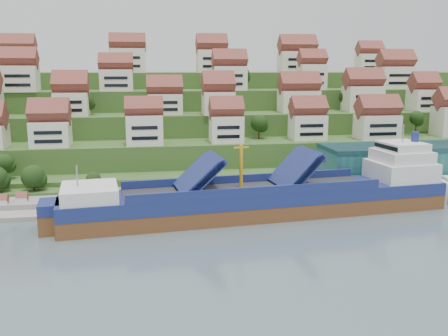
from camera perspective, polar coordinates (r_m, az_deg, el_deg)
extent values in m
plane|color=slate|center=(114.66, 4.13, -5.18)|extent=(300.00, 300.00, 0.00)
cube|color=gray|center=(133.98, 10.99, -2.46)|extent=(180.00, 14.00, 2.20)
cube|color=gray|center=(127.17, -23.69, -4.23)|extent=(45.00, 20.00, 1.00)
cube|color=#2D4C1E|center=(196.99, -1.69, 2.36)|extent=(260.00, 128.00, 4.00)
cube|color=#2D4C1E|center=(201.40, -1.89, 3.56)|extent=(260.00, 118.00, 11.00)
cube|color=#2D4C1E|center=(208.84, -2.18, 4.80)|extent=(260.00, 102.00, 18.00)
cube|color=#2D4C1E|center=(216.39, -2.46, 5.96)|extent=(260.00, 86.00, 25.00)
cube|color=#2D4C1E|center=(225.04, -2.74, 6.92)|extent=(260.00, 68.00, 31.00)
cube|color=white|center=(148.38, -19.19, 3.71)|extent=(10.55, 8.57, 7.03)
cube|color=white|center=(144.63, -9.07, 4.31)|extent=(10.30, 7.03, 8.54)
cube|color=white|center=(147.95, 0.26, 4.46)|extent=(9.39, 7.62, 7.80)
cube|color=white|center=(156.21, 9.53, 4.62)|extent=(10.34, 7.73, 7.54)
cube|color=white|center=(162.46, 17.08, 4.51)|extent=(12.46, 8.26, 7.43)
cube|color=white|center=(164.39, -17.01, 7.00)|extent=(10.36, 8.98, 7.22)
cube|color=white|center=(163.30, -6.78, 7.26)|extent=(10.96, 7.90, 6.53)
cube|color=white|center=(160.60, -0.66, 7.41)|extent=(9.71, 8.56, 7.29)
cube|color=white|center=(172.16, 8.53, 7.53)|extent=(12.92, 8.36, 7.23)
cube|color=white|center=(179.51, 15.56, 7.62)|extent=(12.43, 8.18, 8.63)
cube|color=white|center=(188.78, 21.79, 7.21)|extent=(8.98, 8.04, 7.43)
cube|color=white|center=(178.60, -22.26, 9.41)|extent=(11.15, 7.86, 8.44)
cube|color=white|center=(175.88, -12.19, 9.77)|extent=(10.98, 7.30, 7.25)
cube|color=white|center=(177.93, 0.62, 10.21)|extent=(11.46, 7.79, 8.37)
cube|color=white|center=(185.82, 9.99, 10.20)|extent=(9.45, 7.14, 9.07)
cube|color=white|center=(202.18, 18.94, 9.72)|extent=(12.85, 8.47, 8.26)
cube|color=white|center=(199.21, -22.39, 11.14)|extent=(11.83, 8.03, 7.83)
cube|color=white|center=(194.80, -10.91, 11.95)|extent=(12.86, 7.51, 8.93)
cube|color=white|center=(197.26, -1.41, 12.09)|extent=(11.35, 8.15, 8.61)
cube|color=white|center=(205.56, 8.34, 11.88)|extent=(14.14, 8.73, 8.23)
cube|color=white|center=(220.97, 16.23, 11.43)|extent=(10.09, 7.05, 7.58)
ellipsoid|color=#1F3E14|center=(141.49, -23.80, 0.52)|extent=(4.90, 4.90, 4.90)
ellipsoid|color=#1F3E14|center=(171.68, 19.18, 4.91)|extent=(4.45, 4.45, 4.45)
ellipsoid|color=#1F3E14|center=(174.82, 21.14, 5.38)|extent=(4.61, 4.61, 4.61)
ellipsoid|color=#1F3E14|center=(155.65, 4.03, 5.14)|extent=(5.24, 5.24, 5.24)
ellipsoid|color=#1F3E14|center=(181.45, 13.78, 7.87)|extent=(5.19, 5.19, 5.19)
ellipsoid|color=#1F3E14|center=(168.69, -18.52, 7.10)|extent=(6.12, 6.12, 6.12)
ellipsoid|color=#1F3E14|center=(166.10, -15.54, 7.35)|extent=(5.30, 5.30, 5.30)
ellipsoid|color=#1F3E14|center=(183.73, 2.03, 10.63)|extent=(5.88, 5.88, 5.88)
ellipsoid|color=#1F3E14|center=(193.19, 9.60, 10.46)|extent=(5.36, 5.36, 5.36)
ellipsoid|color=#1F3E14|center=(192.60, 10.87, 10.10)|extent=(5.04, 5.04, 5.04)
ellipsoid|color=#1F3E14|center=(131.33, -21.00, -0.92)|extent=(5.77, 5.77, 5.77)
ellipsoid|color=#1F3E14|center=(129.39, -14.70, -1.24)|extent=(3.75, 3.75, 3.75)
cube|color=#246360|center=(148.55, 22.46, 0.63)|extent=(60.00, 15.00, 10.00)
cylinder|color=gray|center=(127.61, 11.00, -0.80)|extent=(0.16, 0.16, 8.00)
cube|color=maroon|center=(127.13, 11.32, 0.80)|extent=(1.20, 0.05, 0.80)
cube|color=white|center=(124.91, -23.97, -3.77)|extent=(2.40, 2.20, 2.20)
cube|color=white|center=(125.36, -22.03, -3.56)|extent=(2.40, 2.20, 2.20)
cube|color=brown|center=(113.04, 4.11, -4.89)|extent=(87.93, 21.89, 5.58)
cube|color=navy|center=(112.05, 4.14, -3.02)|extent=(87.94, 22.03, 2.90)
cube|color=silver|center=(105.46, -15.12, -2.73)|extent=(12.36, 13.76, 2.90)
cube|color=#262628|center=(111.00, 3.06, -2.37)|extent=(56.64, 16.82, 0.33)
cube|color=navy|center=(107.06, -3.18, -0.80)|extent=(9.53, 13.08, 7.71)
cube|color=navy|center=(113.65, 7.90, -0.19)|extent=(9.11, 13.04, 8.15)
cylinder|color=gold|center=(109.29, 1.98, 0.06)|extent=(0.85, 0.85, 10.04)
cube|color=silver|center=(127.32, 19.53, -0.27)|extent=(14.58, 13.98, 4.46)
cube|color=silver|center=(126.69, 19.64, 1.31)|extent=(12.22, 12.42, 2.79)
cube|color=silver|center=(126.34, 19.70, 2.36)|extent=(9.87, 10.87, 2.01)
cylinder|color=navy|center=(127.98, 21.00, 3.33)|extent=(1.95, 1.95, 2.45)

